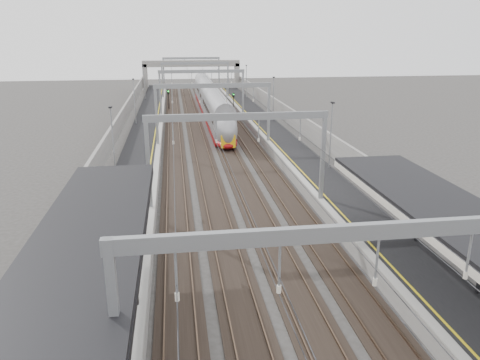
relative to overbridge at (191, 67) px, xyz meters
name	(u,v)px	position (x,y,z in m)	size (l,w,h in m)	color
platform_left	(144,143)	(-8.00, -55.00, -4.81)	(4.00, 120.00, 1.00)	black
platform_right	(277,139)	(8.00, -55.00, -4.81)	(4.00, 120.00, 1.00)	black
tracks	(212,144)	(0.00, -55.00, -5.26)	(11.40, 140.00, 0.20)	black
overhead_line	(207,87)	(0.00, -48.38, 0.83)	(13.00, 140.00, 6.60)	gray
canopy_left	(60,304)	(-8.02, -97.01, -0.22)	(4.40, 30.00, 4.24)	black
overbridge	(191,67)	(0.00, 0.00, 0.00)	(22.00, 2.20, 6.90)	gray
wall_left	(116,134)	(-11.20, -55.00, -3.71)	(0.30, 120.00, 3.20)	gray
wall_right	(303,129)	(11.20, -55.00, -3.71)	(0.30, 120.00, 3.20)	gray
train	(212,106)	(1.50, -36.98, -3.28)	(2.61, 47.64, 4.14)	#9F0E11
signal_green	(168,96)	(-5.20, -27.36, -2.89)	(0.32, 0.32, 3.48)	black
signal_red_near	(222,103)	(3.20, -36.57, -2.89)	(0.32, 0.32, 3.48)	black
signal_red_far	(233,99)	(5.40, -33.38, -2.89)	(0.32, 0.32, 3.48)	black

